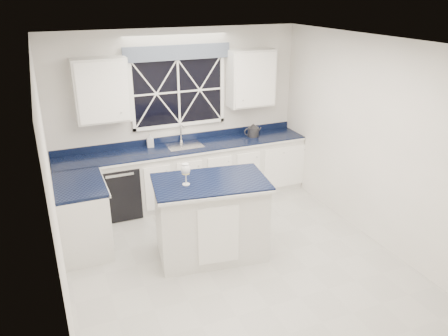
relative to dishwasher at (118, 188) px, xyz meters
name	(u,v)px	position (x,y,z in m)	size (l,w,h in m)	color
ground	(236,264)	(1.10, -1.95, -0.41)	(4.50, 4.50, 0.00)	#A6A6A2
back_wall	(179,116)	(1.10, 0.30, 0.94)	(4.00, 0.10, 2.70)	beige
base_cabinets	(170,182)	(0.77, -0.17, 0.04)	(3.99, 1.60, 0.90)	silver
countertop	(186,148)	(1.10, 0.00, 0.51)	(3.98, 0.64, 0.04)	black
dishwasher	(118,188)	(0.00, 0.00, 0.00)	(0.60, 0.58, 0.82)	black
window	(178,87)	(1.10, 0.25, 1.42)	(1.65, 0.09, 1.26)	black
upper_cabinets	(181,84)	(1.10, 0.13, 1.49)	(3.10, 0.34, 0.90)	silver
faucet	(181,133)	(1.10, 0.19, 0.69)	(0.05, 0.20, 0.30)	silver
island	(211,218)	(0.90, -1.60, 0.11)	(1.50, 1.03, 1.04)	silver
rug	(206,222)	(1.11, -0.82, -0.40)	(1.42, 0.90, 0.02)	#A6A6A2
kettle	(253,131)	(2.30, 0.04, 0.63)	(0.31, 0.20, 0.22)	#323235
wine_glass	(186,170)	(0.59, -1.59, 0.82)	(0.11, 0.11, 0.27)	silver
soap_bottle	(150,140)	(0.59, 0.19, 0.64)	(0.10, 0.10, 0.22)	silver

